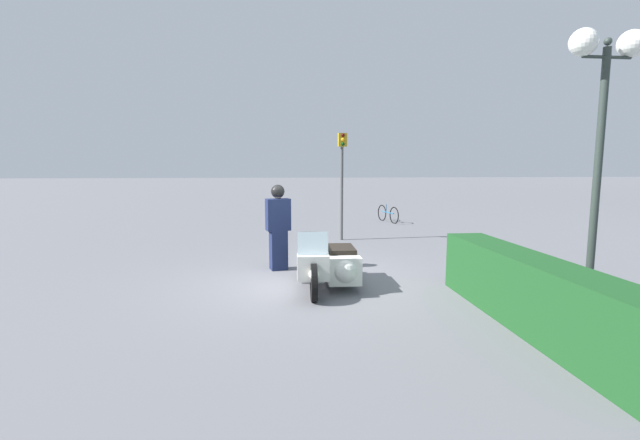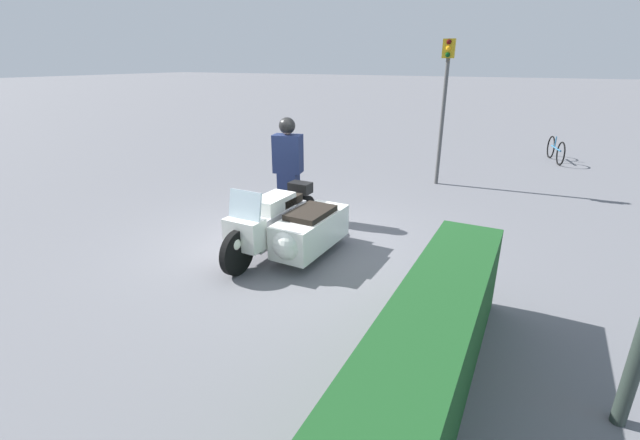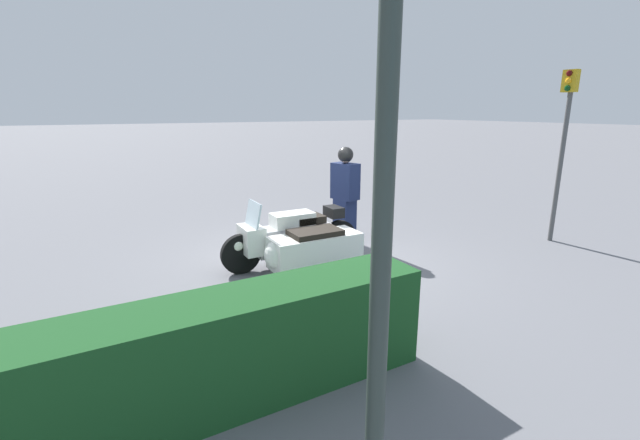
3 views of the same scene
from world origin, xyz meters
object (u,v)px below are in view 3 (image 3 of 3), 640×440
object	(u,v)px
hedge_bush_curbside	(187,363)
traffic_light_far	(564,131)
police_motorcycle	(299,243)
officer_rider	(345,193)

from	to	relation	value
hedge_bush_curbside	traffic_light_far	distance (m)	7.86
police_motorcycle	traffic_light_far	world-z (taller)	traffic_light_far
officer_rider	traffic_light_far	world-z (taller)	traffic_light_far
police_motorcycle	officer_rider	xyz separation A→B (m)	(-1.48, -0.92, 0.53)
police_motorcycle	hedge_bush_curbside	distance (m)	3.54
officer_rider	hedge_bush_curbside	world-z (taller)	officer_rider
officer_rider	hedge_bush_curbside	xyz separation A→B (m)	(3.86, 3.54, -0.49)
traffic_light_far	officer_rider	bearing A→B (deg)	-32.12
police_motorcycle	traffic_light_far	bearing A→B (deg)	169.68
police_motorcycle	officer_rider	size ratio (longest dim) A/B	1.32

